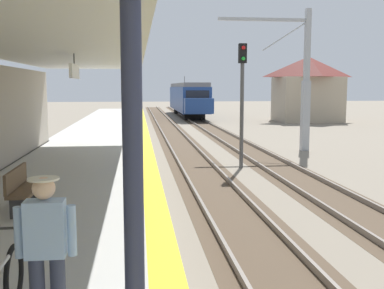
# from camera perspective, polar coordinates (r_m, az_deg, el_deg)

# --- Properties ---
(station_platform) EXTENTS (5.00, 80.00, 0.91)m
(station_platform) POSITION_cam_1_polar(r_m,az_deg,el_deg) (14.68, -14.09, -4.73)
(station_platform) COLOR #A8A8A3
(station_platform) RESTS_ON ground
(track_pair_nearest_platform) EXTENTS (2.34, 120.00, 0.16)m
(track_pair_nearest_platform) POSITION_cam_1_polar(r_m,az_deg,el_deg) (18.73, 1.02, -3.21)
(track_pair_nearest_platform) COLOR #4C3D2D
(track_pair_nearest_platform) RESTS_ON ground
(track_pair_middle) EXTENTS (2.34, 120.00, 0.16)m
(track_pair_middle) POSITION_cam_1_polar(r_m,az_deg,el_deg) (19.48, 10.99, -2.93)
(track_pair_middle) COLOR #4C3D2D
(track_pair_middle) RESTS_ON ground
(approaching_train) EXTENTS (2.93, 19.60, 4.76)m
(approaching_train) POSITION_cam_1_polar(r_m,az_deg,el_deg) (53.95, -0.50, 5.85)
(approaching_train) COLOR navy
(approaching_train) RESTS_ON ground
(commuter_person) EXTENTS (0.59, 0.30, 1.67)m
(commuter_person) POSITION_cam_1_polar(r_m,az_deg,el_deg) (4.80, -17.68, -12.45)
(commuter_person) COLOR #33384C
(commuter_person) RESTS_ON station_platform
(rail_signal_post) EXTENTS (0.32, 0.34, 5.20)m
(rail_signal_post) POSITION_cam_1_polar(r_m,az_deg,el_deg) (19.33, 6.25, 6.45)
(rail_signal_post) COLOR #4C4C4C
(rail_signal_post) RESTS_ON ground
(catenary_pylon_far_side) EXTENTS (5.00, 0.40, 7.50)m
(catenary_pylon_far_side) POSITION_cam_1_polar(r_m,az_deg,el_deg) (25.29, 13.38, 7.39)
(catenary_pylon_far_side) COLOR #9EA3A8
(catenary_pylon_far_side) RESTS_ON ground
(platform_bench) EXTENTS (0.45, 1.60, 0.88)m
(platform_bench) POSITION_cam_1_polar(r_m,az_deg,el_deg) (10.02, -20.32, -5.07)
(platform_bench) COLOR brown
(platform_bench) RESTS_ON station_platform
(distant_trackside_house) EXTENTS (6.60, 5.28, 6.40)m
(distant_trackside_house) POSITION_cam_1_polar(r_m,az_deg,el_deg) (47.26, 14.18, 6.85)
(distant_trackside_house) COLOR tan
(distant_trackside_house) RESTS_ON ground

